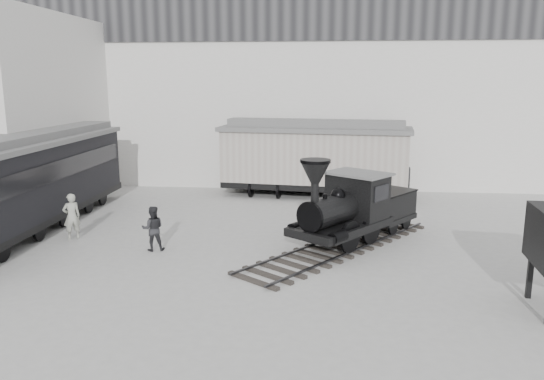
# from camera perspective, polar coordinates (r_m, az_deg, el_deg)

# --- Properties ---
(ground) EXTENTS (90.00, 90.00, 0.00)m
(ground) POSITION_cam_1_polar(r_m,az_deg,el_deg) (16.31, 1.53, -9.71)
(ground) COLOR #9E9E9B
(north_wall) EXTENTS (34.00, 2.51, 11.00)m
(north_wall) POSITION_cam_1_polar(r_m,az_deg,el_deg) (30.15, 3.69, 10.92)
(north_wall) COLOR silver
(north_wall) RESTS_ON ground
(west_pavilion) EXTENTS (7.00, 12.11, 9.00)m
(west_pavilion) POSITION_cam_1_polar(r_m,az_deg,el_deg) (29.58, -26.36, 7.67)
(west_pavilion) COLOR silver
(west_pavilion) RESTS_ON ground
(locomotive) EXTENTS (7.29, 8.74, 3.32)m
(locomotive) POSITION_cam_1_polar(r_m,az_deg,el_deg) (19.65, 8.59, -2.35)
(locomotive) COLOR black
(locomotive) RESTS_ON ground
(boxcar) EXTENTS (10.06, 4.19, 4.00)m
(boxcar) POSITION_cam_1_polar(r_m,az_deg,el_deg) (27.61, 4.59, 3.63)
(boxcar) COLOR black
(boxcar) RESTS_ON ground
(passenger_coach) EXTENTS (3.08, 13.69, 3.65)m
(passenger_coach) POSITION_cam_1_polar(r_m,az_deg,el_deg) (23.34, -24.67, 0.92)
(passenger_coach) COLOR black
(passenger_coach) RESTS_ON ground
(visitor_a) EXTENTS (0.77, 0.74, 1.78)m
(visitor_a) POSITION_cam_1_polar(r_m,az_deg,el_deg) (21.55, -20.74, -2.67)
(visitor_a) COLOR #AEB1A3
(visitor_a) RESTS_ON ground
(visitor_b) EXTENTS (0.92, 0.80, 1.62)m
(visitor_b) POSITION_cam_1_polar(r_m,az_deg,el_deg) (19.30, -12.69, -4.05)
(visitor_b) COLOR #28282B
(visitor_b) RESTS_ON ground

